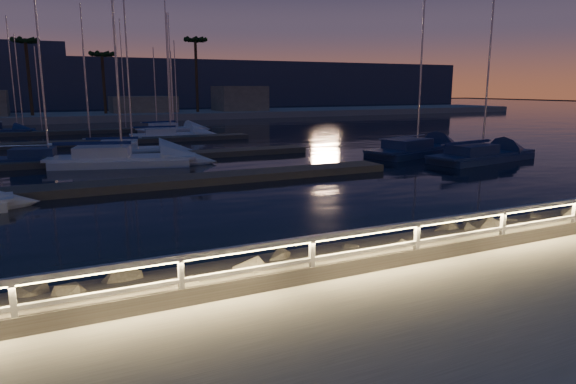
% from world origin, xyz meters
% --- Properties ---
extents(ground, '(400.00, 400.00, 0.00)m').
position_xyz_m(ground, '(0.00, 0.00, 0.00)').
color(ground, '#AEAA9E').
rests_on(ground, ground).
extents(harbor_water, '(400.00, 440.00, 0.60)m').
position_xyz_m(harbor_water, '(0.00, 31.22, -0.97)').
color(harbor_water, black).
rests_on(harbor_water, ground).
extents(guard_rail, '(44.11, 0.12, 1.06)m').
position_xyz_m(guard_rail, '(-0.07, -0.00, 0.77)').
color(guard_rail, silver).
rests_on(guard_rail, ground).
extents(riprap, '(26.79, 3.29, 1.47)m').
position_xyz_m(riprap, '(2.99, 1.46, -0.21)').
color(riprap, '#5E5951').
rests_on(riprap, ground).
extents(floating_docks, '(22.00, 36.00, 0.40)m').
position_xyz_m(floating_docks, '(0.00, 32.50, -0.40)').
color(floating_docks, '#59534A').
rests_on(floating_docks, ground).
extents(far_shore, '(160.00, 14.00, 5.20)m').
position_xyz_m(far_shore, '(-0.12, 74.05, 0.29)').
color(far_shore, '#AEAA9E').
rests_on(far_shore, ground).
extents(palm_left, '(3.00, 3.00, 11.20)m').
position_xyz_m(palm_left, '(-8.00, 72.00, 10.14)').
color(palm_left, '#4A3A22').
rests_on(palm_left, ground).
extents(palm_center, '(3.00, 3.00, 9.70)m').
position_xyz_m(palm_center, '(2.00, 73.00, 8.78)').
color(palm_center, '#4A3A22').
rests_on(palm_center, ground).
extents(palm_right, '(3.00, 3.00, 12.20)m').
position_xyz_m(palm_right, '(16.00, 72.00, 11.03)').
color(palm_right, '#4A3A22').
rests_on(palm_right, ground).
extents(sailboat_d, '(9.81, 5.22, 15.99)m').
position_xyz_m(sailboat_d, '(17.63, 20.22, -0.15)').
color(sailboat_d, navy).
rests_on(sailboat_d, ground).
extents(sailboat_f, '(7.47, 3.48, 12.29)m').
position_xyz_m(sailboat_f, '(-7.10, 26.56, -0.18)').
color(sailboat_f, navy).
rests_on(sailboat_f, ground).
extents(sailboat_g, '(9.46, 5.06, 15.47)m').
position_xyz_m(sailboat_g, '(-2.95, 24.12, -0.14)').
color(sailboat_g, silver).
rests_on(sailboat_g, ground).
extents(sailboat_h, '(9.22, 4.01, 15.10)m').
position_xyz_m(sailboat_h, '(19.42, 15.66, -0.16)').
color(sailboat_h, navy).
rests_on(sailboat_h, ground).
extents(sailboat_j, '(7.36, 3.49, 12.11)m').
position_xyz_m(sailboat_j, '(-1.42, 29.32, -0.18)').
color(sailboat_j, silver).
rests_on(sailboat_j, ground).
extents(sailboat_k, '(7.78, 3.84, 12.73)m').
position_xyz_m(sailboat_k, '(5.64, 46.95, -0.19)').
color(sailboat_k, silver).
rests_on(sailboat_k, ground).
extents(sailboat_l, '(7.86, 3.05, 12.97)m').
position_xyz_m(sailboat_l, '(3.96, 40.29, -0.20)').
color(sailboat_l, silver).
rests_on(sailboat_l, ground).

